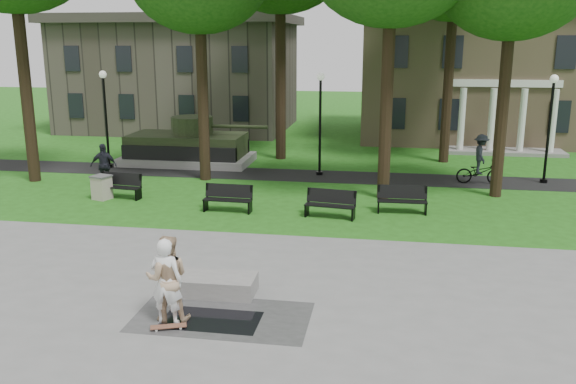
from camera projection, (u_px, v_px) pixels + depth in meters
name	position (u px, v px, depth m)	size (l,w,h in m)	color
ground	(251.00, 268.00, 16.90)	(120.00, 120.00, 0.00)	#205413
plaza	(195.00, 358.00, 12.11)	(22.00, 16.00, 0.02)	gray
footpath	(308.00, 176.00, 28.38)	(44.00, 2.60, 0.01)	black
building_right	(491.00, 69.00, 39.14)	(17.00, 12.00, 8.60)	#9E8460
building_left	(182.00, 77.00, 43.13)	(15.00, 10.00, 7.20)	#4C443D
lamp_left	(105.00, 111.00, 29.58)	(0.36, 0.36, 4.73)	black
lamp_mid	(320.00, 115.00, 27.91)	(0.36, 0.36, 4.73)	black
lamp_right	(550.00, 120.00, 26.33)	(0.36, 0.36, 4.73)	black
tank_monument	(188.00, 147.00, 31.11)	(7.45, 3.40, 2.40)	gray
puddle	(211.00, 320.00, 13.74)	(2.20, 1.20, 0.00)	black
concrete_block	(212.00, 284.00, 15.17)	(2.20, 1.00, 0.45)	gray
skateboard	(169.00, 327.00, 13.31)	(0.78, 0.20, 0.07)	brown
skateboarder	(166.00, 281.00, 13.37)	(0.72, 0.47, 1.98)	white
friend_watching	(167.00, 278.00, 13.53)	(0.97, 0.76, 1.99)	tan
pedestrian_walker	(104.00, 166.00, 25.96)	(1.12, 0.46, 1.90)	black
cyclist	(480.00, 164.00, 26.63)	(2.01, 1.14, 2.19)	black
park_bench_0	(120.00, 185.00, 24.34)	(1.84, 0.73, 1.00)	black
park_bench_1	(228.00, 197.00, 22.42)	(1.81, 0.58, 1.00)	black
park_bench_2	(330.00, 203.00, 21.65)	(1.85, 0.77, 1.00)	black
park_bench_3	(402.00, 199.00, 22.24)	(1.81, 0.56, 1.00)	black
trash_bin	(102.00, 187.00, 24.14)	(0.82, 0.82, 0.96)	#B0A091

